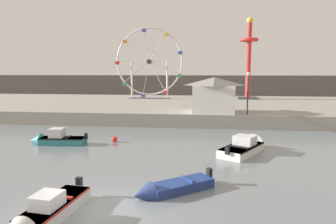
{
  "coord_description": "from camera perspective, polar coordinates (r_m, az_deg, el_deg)",
  "views": [
    {
      "loc": [
        3.82,
        -10.99,
        5.31
      ],
      "look_at": [
        1.15,
        11.2,
        2.34
      ],
      "focal_mm": 33.01,
      "sensor_mm": 36.0,
      "label": 1
    }
  ],
  "objects": [
    {
      "name": "ground_plane",
      "position": [
        12.79,
        -11.69,
        -17.11
      ],
      "size": [
        240.0,
        240.0,
        0.0
      ],
      "primitive_type": "plane",
      "color": "slate"
    },
    {
      "name": "quay_promenade",
      "position": [
        40.13,
        1.36,
        0.9
      ],
      "size": [
        110.0,
        22.72,
        1.3
      ],
      "primitive_type": "cube",
      "color": "gray",
      "rests_on": "ground_plane"
    },
    {
      "name": "distant_town_skyline",
      "position": [
        66.61,
        3.59,
        4.88
      ],
      "size": [
        140.0,
        3.0,
        4.4
      ],
      "primitive_type": "cube",
      "color": "#564C47",
      "rests_on": "ground_plane"
    },
    {
      "name": "motorboat_teal_painted",
      "position": [
        24.06,
        -20.21,
        -4.75
      ],
      "size": [
        4.38,
        1.42,
        1.46
      ],
      "rotation": [
        0.0,
        0.0,
        3.22
      ],
      "color": "teal",
      "rests_on": "ground_plane"
    },
    {
      "name": "motorboat_white_red_stripe",
      "position": [
        21.36,
        14.39,
        -6.09
      ],
      "size": [
        3.8,
        4.99,
        1.6
      ],
      "rotation": [
        0.0,
        0.0,
        1.04
      ],
      "color": "silver",
      "rests_on": "ground_plane"
    },
    {
      "name": "motorboat_navy_blue",
      "position": [
        13.86,
        0.21,
        -13.87
      ],
      "size": [
        3.63,
        3.15,
        1.04
      ],
      "rotation": [
        0.0,
        0.0,
        3.81
      ],
      "color": "navy",
      "rests_on": "ground_plane"
    },
    {
      "name": "motorboat_pale_grey",
      "position": [
        12.17,
        -21.93,
        -17.14
      ],
      "size": [
        1.55,
        4.6,
        1.28
      ],
      "rotation": [
        0.0,
        0.0,
        4.61
      ],
      "color": "silver",
      "rests_on": "ground_plane"
    },
    {
      "name": "ferris_wheel_white_frame",
      "position": [
        45.42,
        -3.49,
        9.0
      ],
      "size": [
        9.94,
        1.2,
        10.26
      ],
      "color": "silver",
      "rests_on": "quay_promenade"
    },
    {
      "name": "drop_tower_red_tower",
      "position": [
        46.47,
        14.64,
        9.44
      ],
      "size": [
        2.8,
        2.8,
        11.56
      ],
      "color": "#BC332D",
      "rests_on": "quay_promenade"
    },
    {
      "name": "carnival_booth_white_ticket",
      "position": [
        30.36,
        8.55,
        3.27
      ],
      "size": [
        4.57,
        4.14,
        3.42
      ],
      "rotation": [
        0.0,
        0.0,
        -0.07
      ],
      "color": "silver",
      "rests_on": "quay_promenade"
    },
    {
      "name": "promenade_lamp_near",
      "position": [
        29.37,
        14.57,
        4.5
      ],
      "size": [
        0.32,
        0.32,
        3.92
      ],
      "color": "#2D2D33",
      "rests_on": "quay_promenade"
    },
    {
      "name": "mooring_buoy_orange",
      "position": [
        23.63,
        -9.85,
        -4.97
      ],
      "size": [
        0.44,
        0.44,
        0.44
      ],
      "primitive_type": "sphere",
      "color": "red",
      "rests_on": "ground_plane"
    }
  ]
}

